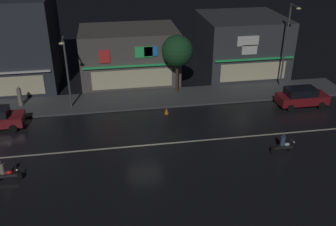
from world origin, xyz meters
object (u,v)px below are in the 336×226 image
Objects in this scene: pedestrian_on_sidewalk at (20,97)px; parked_car_near_kerb at (302,97)px; streetlamp_mid at (66,67)px; motorcycle_opposite_lane at (5,173)px; motorcycle_trailing_far at (284,145)px; traffic_cone at (167,111)px; streetlamp_east at (287,40)px.

pedestrian_on_sidewalk reaches higher than parked_car_near_kerb.
streetlamp_mid is 10.84m from motorcycle_opposite_lane.
motorcycle_opposite_lane is at bearing 17.12° from parked_car_near_kerb.
motorcycle_opposite_lane is 18.38m from motorcycle_trailing_far.
pedestrian_on_sidewalk is 0.94× the size of motorcycle_opposite_lane.
parked_car_near_kerb reaches higher than motorcycle_opposite_lane.
traffic_cone is at bearing -152.08° from motorcycle_opposite_lane.
streetlamp_mid is 3.25× the size of motorcycle_opposite_lane.
streetlamp_east is at bearing -107.20° from motorcycle_trailing_far.
streetlamp_mid is 3.25× the size of motorcycle_trailing_far.
pedestrian_on_sidewalk is at bearing -9.02° from parked_car_near_kerb.
streetlamp_east reaches higher than parked_car_near_kerb.
motorcycle_trailing_far is at bearing 175.19° from motorcycle_opposite_lane.
streetlamp_east is 4.15× the size of motorcycle_opposite_lane.
traffic_cone is (-7.05, 7.25, -0.36)m from motorcycle_trailing_far.
pedestrian_on_sidewalk is at bearing -22.36° from motorcycle_trailing_far.
streetlamp_mid is 1.44× the size of parked_car_near_kerb.
parked_car_near_kerb is 2.26× the size of motorcycle_opposite_lane.
motorcycle_opposite_lane is 13.62m from traffic_cone.
motorcycle_opposite_lane and motorcycle_trailing_far have the same top height.
parked_car_near_kerb is (0.01, -4.06, -3.87)m from streetlamp_east.
streetlamp_mid reaches higher than parked_car_near_kerb.
parked_car_near_kerb is 11.87m from traffic_cone.
motorcycle_trailing_far is 10.12m from traffic_cone.
traffic_cone is at bearing -39.27° from motorcycle_trailing_far.
streetlamp_mid reaches higher than motorcycle_opposite_lane.
traffic_cone is at bearing -119.89° from pedestrian_on_sidewalk.
traffic_cone is (-11.84, -3.66, -4.46)m from streetlamp_east.
motorcycle_opposite_lane is (-23.18, -7.14, -0.24)m from parked_car_near_kerb.
traffic_cone is at bearing -15.74° from streetlamp_mid.
streetlamp_east is (19.79, 1.42, 0.89)m from streetlamp_mid.
traffic_cone is (12.30, -3.43, -0.69)m from pedestrian_on_sidewalk.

